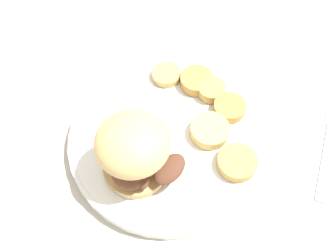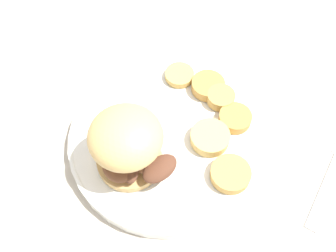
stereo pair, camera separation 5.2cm
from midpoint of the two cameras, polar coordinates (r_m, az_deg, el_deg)
ground_plane at (r=0.56m, az=2.65°, el=-2.70°), size 4.00×4.00×0.00m
dinner_plate at (r=0.55m, az=2.70°, el=-2.10°), size 0.27×0.27×0.02m
sandwich at (r=0.47m, az=-2.74°, el=-3.12°), size 0.11×0.09×0.09m
potato_round_0 at (r=0.57m, az=10.26°, el=3.88°), size 0.04×0.04×0.02m
potato_round_1 at (r=0.51m, az=11.93°, el=-7.07°), size 0.05×0.05×0.01m
potato_round_2 at (r=0.56m, az=12.34°, el=0.90°), size 0.05×0.05×0.01m
potato_round_3 at (r=0.59m, az=4.20°, el=7.19°), size 0.04×0.04×0.01m
potato_round_4 at (r=0.53m, az=8.88°, el=-1.90°), size 0.05×0.05×0.02m
potato_round_5 at (r=0.58m, az=8.37°, el=5.61°), size 0.05×0.05×0.02m
fork at (r=0.59m, az=25.25°, el=-6.25°), size 0.06×0.18×0.00m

